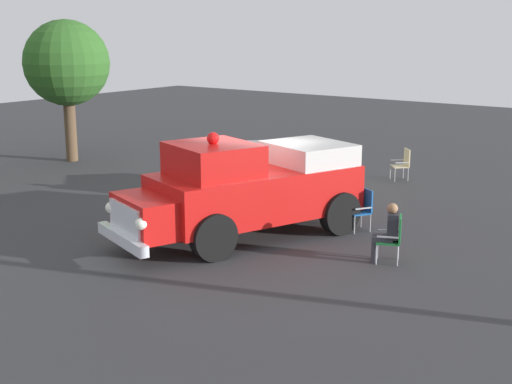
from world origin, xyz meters
TOP-DOWN VIEW (x-y plane):
  - ground_plane at (0.00, 0.00)m, footprint 60.00×60.00m
  - vintage_fire_truck at (-0.88, -0.48)m, footprint 6.33×4.12m
  - classic_hot_rod at (3.50, 1.56)m, footprint 4.47×4.30m
  - lawn_chair_near_truck at (-0.51, -4.05)m, footprint 0.65×0.65m
  - lawn_chair_by_car at (1.26, -2.37)m, footprint 0.68×0.67m
  - lawn_chair_spare at (7.16, -0.71)m, footprint 0.69×0.69m
  - spectator_seated at (-0.57, -3.93)m, footprint 0.56×0.64m
  - spectator_standing at (1.77, 2.10)m, footprint 0.64×0.26m
  - oak_tree_right at (3.01, 10.59)m, footprint 3.08×3.08m

SIDE VIEW (x-z plane):
  - ground_plane at x=0.00m, z-range 0.00..0.00m
  - lawn_chair_near_truck at x=-0.51m, z-range 0.08..1.10m
  - lawn_chair_by_car at x=1.26m, z-range 0.08..1.10m
  - lawn_chair_spare at x=7.16m, z-range 0.08..1.10m
  - spectator_seated at x=-0.57m, z-range 0.05..1.34m
  - classic_hot_rod at x=3.50m, z-range 0.02..1.48m
  - spectator_standing at x=1.77m, z-range 0.13..1.80m
  - vintage_fire_truck at x=-0.88m, z-range -0.10..2.49m
  - oak_tree_right at x=3.01m, z-range 0.98..6.10m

